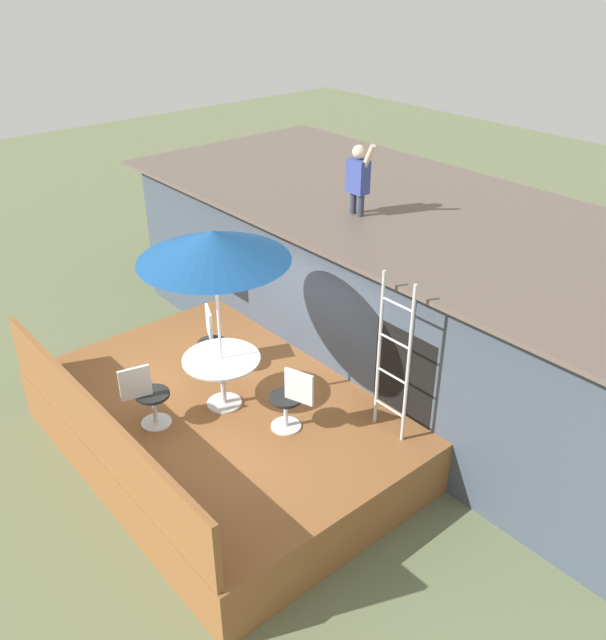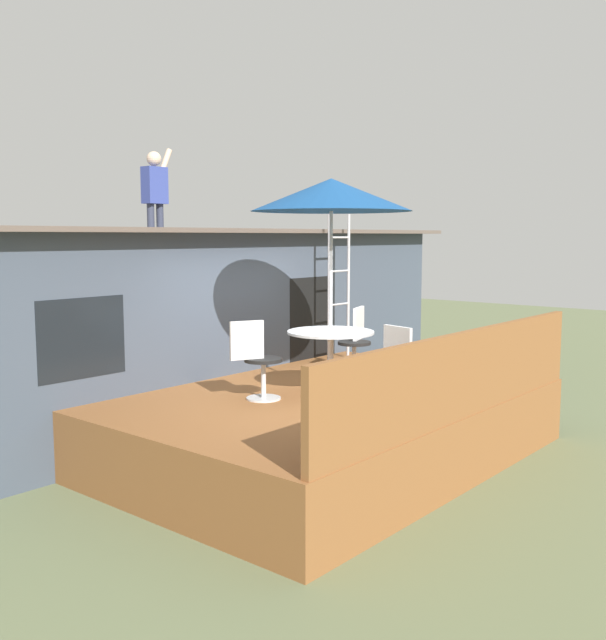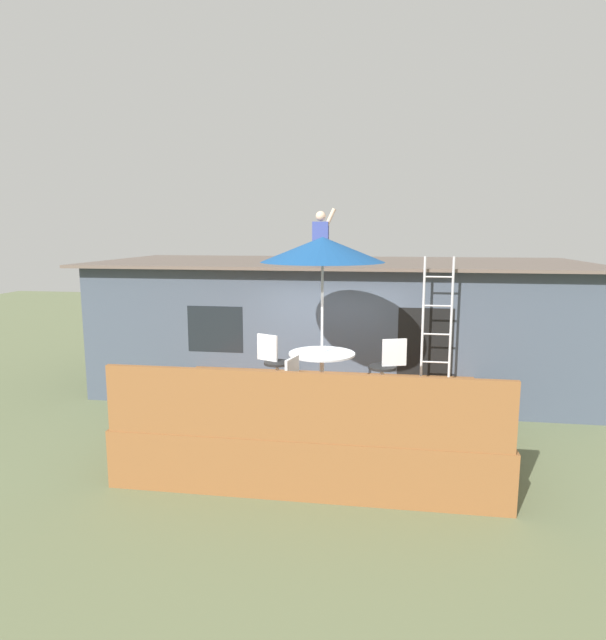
{
  "view_description": "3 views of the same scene",
  "coord_description": "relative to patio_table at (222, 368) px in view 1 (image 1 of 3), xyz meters",
  "views": [
    {
      "loc": [
        6.45,
        -4.14,
        6.3
      ],
      "look_at": [
        0.26,
        1.14,
        1.77
      ],
      "focal_mm": 37.65,
      "sensor_mm": 36.0,
      "label": 1
    },
    {
      "loc": [
        -6.64,
        -5.29,
        2.67
      ],
      "look_at": [
        0.12,
        0.4,
        1.63
      ],
      "focal_mm": 40.1,
      "sensor_mm": 36.0,
      "label": 2
    },
    {
      "loc": [
        1.0,
        -8.31,
        3.43
      ],
      "look_at": [
        -0.4,
        0.82,
        1.9
      ],
      "focal_mm": 30.35,
      "sensor_mm": 36.0,
      "label": 3
    }
  ],
  "objects": [
    {
      "name": "patio_table",
      "position": [
        0.0,
        0.0,
        0.0
      ],
      "size": [
        1.04,
        1.04,
        0.74
      ],
      "color": "silver",
      "rests_on": "deck"
    },
    {
      "name": "patio_chair_left",
      "position": [
        -0.85,
        0.39,
        -0.13
      ],
      "size": [
        0.59,
        0.44,
        0.92
      ],
      "rotation": [
        0.0,
        0.0,
        -0.43
      ],
      "color": "silver",
      "rests_on": "deck"
    },
    {
      "name": "patio_umbrella",
      "position": [
        -0.0,
        0.0,
        1.76
      ],
      "size": [
        1.9,
        1.9,
        2.54
      ],
      "color": "silver",
      "rests_on": "deck"
    },
    {
      "name": "ground_plane",
      "position": [
        -0.04,
        0.1,
        -1.39
      ],
      "size": [
        40.0,
        40.0,
        0.0
      ],
      "primitive_type": "plane",
      "color": "#66704C"
    },
    {
      "name": "patio_chair_near",
      "position": [
        -0.25,
        -1.0,
        -0.13
      ],
      "size": [
        0.44,
        0.61,
        0.92
      ],
      "rotation": [
        0.0,
        0.0,
        1.33
      ],
      "color": "silver",
      "rests_on": "deck"
    },
    {
      "name": "deck_railing",
      "position": [
        -0.04,
        -1.79,
        -0.14
      ],
      "size": [
        5.17,
        0.08,
        0.9
      ],
      "primitive_type": "cube",
      "color": "brown",
      "rests_on": "deck"
    },
    {
      "name": "house",
      "position": [
        -0.04,
        3.7,
        0.01
      ],
      "size": [
        10.5,
        4.5,
        2.77
      ],
      "color": "#424C5B",
      "rests_on": "ground"
    },
    {
      "name": "patio_chair_right",
      "position": [
        1.01,
        0.35,
        -0.13
      ],
      "size": [
        0.6,
        0.44,
        0.92
      ],
      "rotation": [
        0.0,
        0.0,
        -2.8
      ],
      "color": "silver",
      "rests_on": "deck"
    },
    {
      "name": "step_ladder",
      "position": [
        1.86,
        1.29,
        0.51
      ],
      "size": [
        0.52,
        0.04,
        2.2
      ],
      "color": "silver",
      "rests_on": "deck"
    },
    {
      "name": "person_figure",
      "position": [
        -0.36,
        2.79,
        2.0
      ],
      "size": [
        0.47,
        0.2,
        1.11
      ],
      "color": "#33384C",
      "rests_on": "house"
    },
    {
      "name": "deck",
      "position": [
        -0.04,
        0.1,
        -0.99
      ],
      "size": [
        5.27,
        3.89,
        0.8
      ],
      "primitive_type": "cube",
      "color": "brown",
      "rests_on": "ground"
    }
  ]
}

